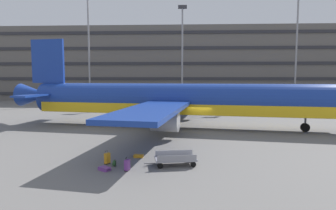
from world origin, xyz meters
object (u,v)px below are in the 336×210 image
object	(u,v)px
suitcase_small	(127,165)
suitcase_black	(104,169)
airliner	(178,101)
backpack_silver	(114,163)
suitcase_laid_flat	(107,158)
baggage_cart	(175,159)
suitcase_purple	(139,156)

from	to	relation	value
suitcase_small	suitcase_black	distance (m)	1.41
airliner	backpack_silver	size ratio (longest dim) A/B	85.29
suitcase_small	suitcase_laid_flat	size ratio (longest dim) A/B	0.93
suitcase_small	backpack_silver	distance (m)	1.28
suitcase_laid_flat	baggage_cart	world-z (taller)	suitcase_laid_flat
suitcase_black	baggage_cart	bearing A→B (deg)	16.10
suitcase_purple	suitcase_black	bearing A→B (deg)	-119.20
backpack_silver	suitcase_purple	bearing A→B (deg)	60.08
backpack_silver	suitcase_black	bearing A→B (deg)	-117.25
suitcase_purple	suitcase_small	distance (m)	2.96
baggage_cart	suitcase_laid_flat	bearing A→B (deg)	179.04
airliner	suitcase_laid_flat	size ratio (longest dim) A/B	46.53
suitcase_purple	suitcase_laid_flat	world-z (taller)	suitcase_laid_flat
airliner	baggage_cart	distance (m)	14.44
suitcase_small	suitcase_black	world-z (taller)	suitcase_small
suitcase_purple	suitcase_black	xyz separation A→B (m)	(-1.64, -2.94, 0.00)
suitcase_small	suitcase_laid_flat	bearing A→B (deg)	139.76
suitcase_small	backpack_silver	world-z (taller)	suitcase_small
suitcase_laid_flat	suitcase_purple	bearing A→B (deg)	42.19
suitcase_small	suitcase_black	bearing A→B (deg)	179.82
airliner	suitcase_small	size ratio (longest dim) A/B	50.29
suitcase_small	suitcase_black	xyz separation A→B (m)	(-1.39, 0.00, -0.26)
suitcase_black	baggage_cart	xyz separation A→B (m)	(4.26, 1.23, 0.32)
backpack_silver	baggage_cart	world-z (taller)	baggage_cart
suitcase_purple	suitcase_laid_flat	size ratio (longest dim) A/B	0.84
baggage_cart	suitcase_black	bearing A→B (deg)	-163.90
airliner	suitcase_small	distance (m)	15.92
airliner	backpack_silver	distance (m)	15.38
suitcase_black	suitcase_laid_flat	xyz separation A→B (m)	(-0.16, 1.31, 0.28)
airliner	suitcase_black	bearing A→B (deg)	-105.26
airliner	suitcase_laid_flat	bearing A→B (deg)	-107.18
suitcase_laid_flat	suitcase_black	bearing A→B (deg)	-83.10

